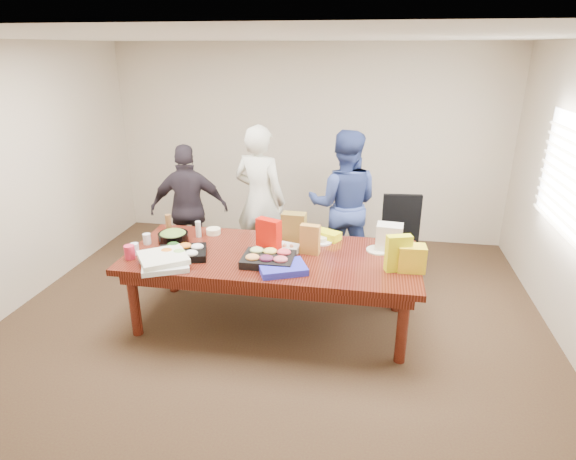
% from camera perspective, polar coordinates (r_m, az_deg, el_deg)
% --- Properties ---
extents(floor, '(5.50, 5.00, 0.02)m').
position_cam_1_polar(floor, '(4.96, -1.87, -10.97)').
color(floor, '#47301E').
rests_on(floor, ground).
extents(ceiling, '(5.50, 5.00, 0.02)m').
position_cam_1_polar(ceiling, '(4.21, -2.34, 22.28)').
color(ceiling, white).
rests_on(ceiling, wall_back).
extents(wall_back, '(5.50, 0.04, 2.70)m').
position_cam_1_polar(wall_back, '(6.79, 2.35, 10.28)').
color(wall_back, beige).
rests_on(wall_back, floor).
extents(wall_front, '(5.50, 0.04, 2.70)m').
position_cam_1_polar(wall_front, '(2.23, -15.89, -14.53)').
color(wall_front, beige).
rests_on(wall_front, floor).
extents(wall_left, '(0.04, 5.00, 2.70)m').
position_cam_1_polar(wall_left, '(5.63, -30.74, 5.06)').
color(wall_left, beige).
rests_on(wall_left, floor).
extents(window_panel, '(0.03, 1.40, 1.10)m').
position_cam_1_polar(window_panel, '(5.18, 30.61, 5.63)').
color(window_panel, white).
rests_on(window_panel, wall_right).
extents(window_blinds, '(0.04, 1.36, 1.00)m').
position_cam_1_polar(window_blinds, '(5.16, 30.19, 5.68)').
color(window_blinds, beige).
rests_on(window_blinds, wall_right).
extents(conference_table, '(2.80, 1.20, 0.75)m').
position_cam_1_polar(conference_table, '(4.77, -1.93, -7.04)').
color(conference_table, '#4C1C0F').
rests_on(conference_table, floor).
extents(office_chair, '(0.57, 0.57, 1.03)m').
position_cam_1_polar(office_chair, '(5.49, 13.28, -2.09)').
color(office_chair, black).
rests_on(office_chair, floor).
extents(person_center, '(0.75, 0.60, 1.81)m').
position_cam_1_polar(person_center, '(5.73, -3.39, 3.60)').
color(person_center, silver).
rests_on(person_center, floor).
extents(person_right, '(0.87, 0.69, 1.77)m').
position_cam_1_polar(person_right, '(5.65, 6.68, 3.02)').
color(person_right, navy).
rests_on(person_right, floor).
extents(person_left, '(0.99, 0.60, 1.58)m').
position_cam_1_polar(person_left, '(5.88, -11.75, 2.47)').
color(person_left, black).
rests_on(person_left, floor).
extents(veggie_tray, '(0.53, 0.47, 0.07)m').
position_cam_1_polar(veggie_tray, '(4.64, -12.54, -2.76)').
color(veggie_tray, black).
rests_on(veggie_tray, conference_table).
extents(fruit_tray, '(0.47, 0.37, 0.07)m').
position_cam_1_polar(fruit_tray, '(4.41, -2.36, -3.55)').
color(fruit_tray, black).
rests_on(fruit_tray, conference_table).
extents(sheet_cake, '(0.44, 0.38, 0.07)m').
position_cam_1_polar(sheet_cake, '(4.63, -1.22, -2.33)').
color(sheet_cake, silver).
rests_on(sheet_cake, conference_table).
extents(salad_bowl, '(0.32, 0.32, 0.10)m').
position_cam_1_polar(salad_bowl, '(5.00, -13.61, -0.89)').
color(salad_bowl, black).
rests_on(salad_bowl, conference_table).
extents(chip_bag_blue, '(0.50, 0.44, 0.06)m').
position_cam_1_polar(chip_bag_blue, '(4.25, -0.67, -4.58)').
color(chip_bag_blue, '#282DC6').
rests_on(chip_bag_blue, conference_table).
extents(chip_bag_red, '(0.26, 0.18, 0.35)m').
position_cam_1_polar(chip_bag_red, '(4.56, -2.33, -0.78)').
color(chip_bag_red, '#C11005').
rests_on(chip_bag_red, conference_table).
extents(chip_bag_yellow, '(0.24, 0.16, 0.33)m').
position_cam_1_polar(chip_bag_yellow, '(4.32, 13.09, -2.73)').
color(chip_bag_yellow, '#ECF513').
rests_on(chip_bag_yellow, conference_table).
extents(chip_bag_orange, '(0.20, 0.11, 0.29)m').
position_cam_1_polar(chip_bag_orange, '(4.57, 2.66, -1.13)').
color(chip_bag_orange, '#C08234').
rests_on(chip_bag_orange, conference_table).
extents(mayo_jar, '(0.09, 0.09, 0.12)m').
position_cam_1_polar(mayo_jar, '(4.86, -1.19, -0.76)').
color(mayo_jar, silver).
rests_on(mayo_jar, conference_table).
extents(mustard_bottle, '(0.06, 0.06, 0.16)m').
position_cam_1_polar(mustard_bottle, '(4.99, -2.09, 0.06)').
color(mustard_bottle, '#F9B30E').
rests_on(mustard_bottle, conference_table).
extents(dressing_bottle, '(0.07, 0.07, 0.20)m').
position_cam_1_polar(dressing_bottle, '(5.27, -14.15, 0.78)').
color(dressing_bottle, brown).
rests_on(dressing_bottle, conference_table).
extents(ranch_bottle, '(0.06, 0.06, 0.17)m').
position_cam_1_polar(ranch_bottle, '(5.08, -10.71, 0.11)').
color(ranch_bottle, silver).
rests_on(ranch_bottle, conference_table).
extents(banana_bunch, '(0.30, 0.25, 0.09)m').
position_cam_1_polar(banana_bunch, '(4.96, 4.78, -0.64)').
color(banana_bunch, '#EDF210').
rests_on(banana_bunch, conference_table).
extents(bread_loaf, '(0.29, 0.16, 0.11)m').
position_cam_1_polar(bread_loaf, '(5.06, -1.28, 0.04)').
color(bread_loaf, olive).
rests_on(bread_loaf, conference_table).
extents(kraft_bag, '(0.25, 0.15, 0.31)m').
position_cam_1_polar(kraft_bag, '(4.82, 0.70, 0.25)').
color(kraft_bag, brown).
rests_on(kraft_bag, conference_table).
extents(red_cup, '(0.12, 0.12, 0.13)m').
position_cam_1_polar(red_cup, '(4.73, -18.48, -2.53)').
color(red_cup, '#D12743').
rests_on(red_cup, conference_table).
extents(clear_cup_a, '(0.10, 0.10, 0.11)m').
position_cam_1_polar(clear_cup_a, '(4.81, -17.92, -2.18)').
color(clear_cup_a, white).
rests_on(clear_cup_a, conference_table).
extents(clear_cup_b, '(0.08, 0.08, 0.11)m').
position_cam_1_polar(clear_cup_b, '(5.03, -16.57, -1.03)').
color(clear_cup_b, white).
rests_on(clear_cup_b, conference_table).
extents(pizza_box_lower, '(0.55, 0.55, 0.05)m').
position_cam_1_polar(pizza_box_lower, '(4.49, -14.53, -3.92)').
color(pizza_box_lower, white).
rests_on(pizza_box_lower, conference_table).
extents(pizza_box_upper, '(0.57, 0.57, 0.05)m').
position_cam_1_polar(pizza_box_upper, '(4.51, -14.77, -3.20)').
color(pizza_box_upper, white).
rests_on(pizza_box_upper, pizza_box_lower).
extents(plate_a, '(0.25, 0.25, 0.01)m').
position_cam_1_polar(plate_a, '(4.76, 10.84, -2.38)').
color(plate_a, silver).
rests_on(plate_a, conference_table).
extents(plate_b, '(0.31, 0.31, 0.02)m').
position_cam_1_polar(plate_b, '(4.90, 3.88, -1.33)').
color(plate_b, white).
rests_on(plate_b, conference_table).
extents(dip_bowl_a, '(0.16, 0.16, 0.05)m').
position_cam_1_polar(dip_bowl_a, '(4.89, 3.91, -1.14)').
color(dip_bowl_a, '#EEECC7').
rests_on(dip_bowl_a, conference_table).
extents(dip_bowl_b, '(0.16, 0.16, 0.06)m').
position_cam_1_polar(dip_bowl_b, '(5.15, -8.94, -0.14)').
color(dip_bowl_b, '#F2E6B8').
rests_on(dip_bowl_b, conference_table).
extents(grocery_bag_white, '(0.26, 0.20, 0.27)m').
position_cam_1_polar(grocery_bag_white, '(4.75, 12.05, -0.87)').
color(grocery_bag_white, white).
rests_on(grocery_bag_white, conference_table).
extents(grocery_bag_yellow, '(0.25, 0.18, 0.24)m').
position_cam_1_polar(grocery_bag_yellow, '(4.37, 14.59, -3.29)').
color(grocery_bag_yellow, yellow).
rests_on(grocery_bag_yellow, conference_table).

